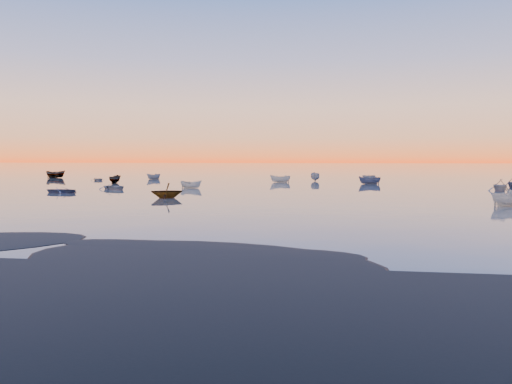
# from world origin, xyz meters

# --- Properties ---
(ground) EXTENTS (600.00, 600.00, 0.00)m
(ground) POSITION_xyz_m (0.00, 100.00, 0.00)
(ground) COLOR slate
(ground) RESTS_ON ground
(mud_lobes) EXTENTS (140.00, 6.00, 0.07)m
(mud_lobes) POSITION_xyz_m (0.00, -1.00, 0.01)
(mud_lobes) COLOR black
(mud_lobes) RESTS_ON ground
(moored_fleet) EXTENTS (124.00, 58.00, 1.20)m
(moored_fleet) POSITION_xyz_m (0.00, 53.00, 0.00)
(moored_fleet) COLOR beige
(moored_fleet) RESTS_ON ground
(boat_near_left) EXTENTS (4.26, 4.65, 1.12)m
(boat_near_left) POSITION_xyz_m (-23.09, 42.89, 0.00)
(boat_near_left) COLOR gray
(boat_near_left) RESTS_ON ground
(boat_near_center) EXTENTS (2.64, 4.26, 1.37)m
(boat_near_center) POSITION_xyz_m (22.85, 25.56, 0.00)
(boat_near_center) COLOR beige
(boat_near_center) RESTS_ON ground
(boat_near_right) EXTENTS (3.74, 2.20, 1.23)m
(boat_near_right) POSITION_xyz_m (28.76, 47.49, 0.00)
(boat_near_right) COLOR gray
(boat_near_right) RESTS_ON ground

